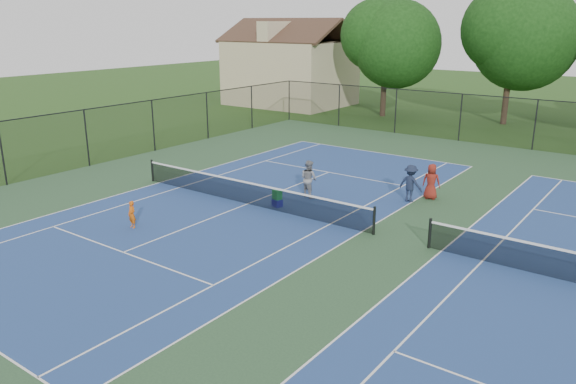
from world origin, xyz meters
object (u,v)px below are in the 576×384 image
Objects in this scene: instructor at (309,179)px; ball_crate at (277,203)px; tree_back_a at (386,39)px; bystander_c at (431,182)px; child_player at (132,215)px; bystander_b at (411,184)px; clapboard_house at (290,70)px; ball_hopper at (277,195)px; tree_back_b at (513,32)px.

ball_crate is at bearing 93.41° from instructor.
tree_back_a is 22.81m from bystander_c.
child_player is 5.91m from ball_crate.
bystander_b is at bearing 59.81° from child_player.
bystander_c is at bearing -116.86° from bystander_b.
child_player is at bearing 57.05° from bystander_b.
clapboard_house is 27.25× the size of ball_hopper.
child_player reaches higher than ball_hopper.
ball_hopper is (-4.71, -4.77, -0.26)m from bystander_c.
ball_crate is at bearing 0.00° from ball_hopper.
bystander_b is at bearing -83.81° from tree_back_b.
instructor is 5.27m from bystander_c.
ball_crate is at bearing 68.84° from child_player.
ball_crate is (7.19, -23.50, -5.88)m from tree_back_a.
tree_back_b reaches higher than bystander_b.
clapboard_house reaches higher than instructor.
child_player is at bearing -81.35° from tree_back_a.
bystander_c reaches higher than ball_crate.
tree_back_b is at bearing -80.96° from instructor.
tree_back_a is 10.47m from clapboard_house.
child_player is 12.48m from bystander_c.
clapboard_house is at bearing 125.06° from ball_crate.
clapboard_house is at bearing -39.61° from instructor.
bystander_b is at bearing 42.95° from ball_crate.
instructor is at bearing 80.72° from ball_hopper.
bystander_c is (21.90, -19.73, -2.31)m from clapboard_house.
tree_back_a is 29.53m from child_player.
ball_hopper reaches higher than ball_crate.
clapboard_house is 33.07m from child_player.
tree_back_a is at bearing -58.20° from instructor.
tree_back_a is at bearing 107.02° from ball_hopper.
bystander_b is at bearing 42.95° from ball_hopper.
tree_back_b is at bearing -93.55° from bystander_c.
clapboard_house is 29.57m from bystander_c.
tree_back_b is 24.37m from instructor.
clapboard_house is 27.00× the size of ball_crate.
bystander_b is (11.35, -19.63, -5.23)m from tree_back_a.
bystander_b is 4.02× the size of ball_crate.
instructor is 4.16× the size of ball_hopper.
bystander_c is at bearing 45.35° from ball_hopper.
ball_crate is at bearing -72.98° from tree_back_a.
ball_crate is (-1.81, -25.50, -6.44)m from tree_back_b.
tree_back_a is at bearing -55.26° from bystander_b.
ball_hopper is at bearing 0.00° from ball_crate.
tree_back_b is 25.07× the size of ball_crate.
tree_back_b is 31.62m from child_player.
child_player is 7.72m from instructor.
ball_hopper is (0.00, 0.00, 0.36)m from ball_crate.
bystander_b is 5.68m from ball_hopper.
clapboard_house is at bearing 174.29° from tree_back_a.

